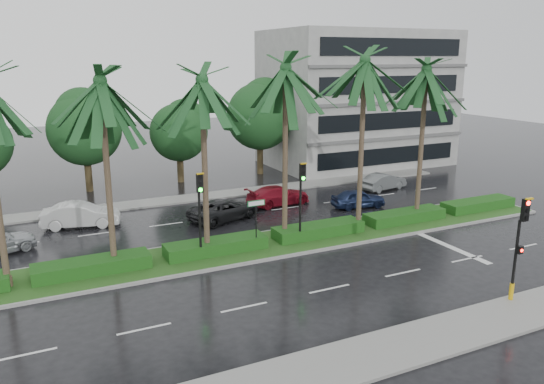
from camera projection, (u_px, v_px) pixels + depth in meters
name	position (u px, v px, depth m)	size (l,w,h in m)	color
ground	(278.00, 252.00, 27.26)	(120.00, 120.00, 0.00)	black
near_sidewalk	(409.00, 345.00, 18.35)	(40.00, 2.40, 0.12)	gray
far_sidewalk	(203.00, 197.00, 37.71)	(40.00, 2.00, 0.12)	gray
median	(270.00, 244.00, 28.11)	(36.00, 4.00, 0.15)	gray
hedge	(270.00, 238.00, 28.02)	(35.20, 1.40, 0.60)	#1C4212
lane_markings	(333.00, 245.00, 28.17)	(34.00, 13.06, 0.01)	silver
palm_row	(246.00, 86.00, 25.55)	(26.30, 4.20, 10.23)	#413525
signal_near	(519.00, 245.00, 20.98)	(0.34, 0.45, 4.36)	black
signal_median_left	(200.00, 203.00, 25.09)	(0.34, 0.42, 4.36)	black
signal_median_right	(301.00, 191.00, 27.41)	(0.34, 0.42, 4.36)	black
street_sign	(256.00, 212.00, 26.73)	(0.95, 0.09, 2.60)	black
bg_trees	(188.00, 122.00, 41.77)	(32.79, 5.60, 8.09)	#332A17
building	(356.00, 99.00, 48.64)	(16.00, 10.00, 12.00)	gray
car_white	(81.00, 215.00, 31.11)	(4.39, 1.53, 1.45)	#BDBDBD
car_darkgrey	(224.00, 209.00, 32.49)	(4.64, 2.14, 1.29)	black
car_red	(278.00, 195.00, 35.77)	(4.46, 1.81, 1.29)	maroon
car_blue	(358.00, 198.00, 35.16)	(3.58, 1.44, 1.22)	#172346
car_grey	(384.00, 182.00, 39.82)	(3.80, 1.33, 1.25)	#5B5F60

